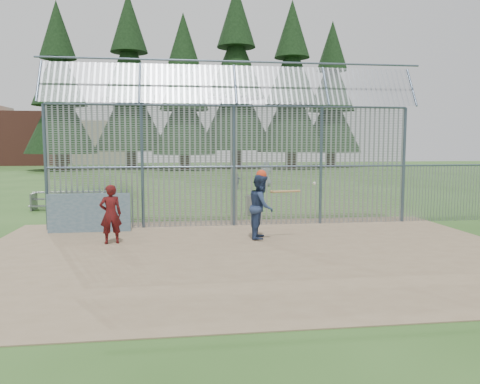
{
  "coord_description": "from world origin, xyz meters",
  "views": [
    {
      "loc": [
        -1.9,
        -11.96,
        2.73
      ],
      "look_at": [
        0.0,
        2.0,
        1.3
      ],
      "focal_mm": 35.0,
      "sensor_mm": 36.0,
      "label": 1
    }
  ],
  "objects": [
    {
      "name": "conifer_row",
      "position": [
        1.93,
        41.51,
        10.83
      ],
      "size": [
        38.48,
        12.26,
        20.2
      ],
      "color": "#332319",
      "rests_on": "ground"
    },
    {
      "name": "bg_kid_seated",
      "position": [
        1.84,
        16.74,
        0.48
      ],
      "size": [
        0.58,
        0.54,
        0.96
      ],
      "primitive_type": "imported",
      "rotation": [
        0.0,
        0.0,
        2.44
      ],
      "color": "slate",
      "rests_on": "ground"
    },
    {
      "name": "batting_gear",
      "position": [
        0.64,
        1.21,
        1.79
      ],
      "size": [
        1.79,
        0.39,
        0.66
      ],
      "color": "red",
      "rests_on": "ground"
    },
    {
      "name": "backstop_fence",
      "position": [
        1.81,
        3.43,
        2.36
      ],
      "size": [
        20.09,
        0.81,
        5.3
      ],
      "color": "#47566B",
      "rests_on": "ground"
    },
    {
      "name": "distant_buildings",
      "position": [
        -23.18,
        56.49,
        3.6
      ],
      "size": [
        26.5,
        10.5,
        8.0
      ],
      "color": "brown",
      "rests_on": "ground"
    },
    {
      "name": "onlooker",
      "position": [
        -3.7,
        1.06,
        0.84
      ],
      "size": [
        0.67,
        0.53,
        1.63
      ],
      "primitive_type": "imported",
      "rotation": [
        0.0,
        0.0,
        3.4
      ],
      "color": "maroon",
      "rests_on": "dirt_infield"
    },
    {
      "name": "batter",
      "position": [
        0.52,
        1.23,
        0.95
      ],
      "size": [
        0.92,
        1.06,
        1.86
      ],
      "primitive_type": "imported",
      "rotation": [
        0.0,
        0.0,
        1.3
      ],
      "color": "navy",
      "rests_on": "dirt_infield"
    },
    {
      "name": "ground",
      "position": [
        0.0,
        0.0,
        0.0
      ],
      "size": [
        120.0,
        120.0,
        0.0
      ],
      "primitive_type": "plane",
      "color": "#2D511E",
      "rests_on": "ground"
    },
    {
      "name": "bg_kid_standing",
      "position": [
        3.95,
        18.15,
        0.83
      ],
      "size": [
        0.86,
        0.61,
        1.66
      ],
      "primitive_type": "imported",
      "rotation": [
        0.0,
        0.0,
        3.24
      ],
      "color": "slate",
      "rests_on": "ground"
    },
    {
      "name": "dirt_infield",
      "position": [
        0.0,
        -0.5,
        0.01
      ],
      "size": [
        14.0,
        10.0,
        0.02
      ],
      "primitive_type": "cube",
      "color": "#756047",
      "rests_on": "ground"
    },
    {
      "name": "trash_can",
      "position": [
        0.98,
        5.88,
        0.38
      ],
      "size": [
        0.56,
        0.56,
        0.82
      ],
      "color": "gray",
      "rests_on": "ground"
    },
    {
      "name": "dugout_wall",
      "position": [
        -4.6,
        2.9,
        0.62
      ],
      "size": [
        2.5,
        0.12,
        1.2
      ],
      "primitive_type": "cube",
      "color": "#38566B",
      "rests_on": "dirt_infield"
    },
    {
      "name": "bleacher",
      "position": [
        -6.45,
        8.46,
        0.41
      ],
      "size": [
        3.0,
        0.95,
        0.72
      ],
      "color": "slate",
      "rests_on": "ground"
    }
  ]
}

